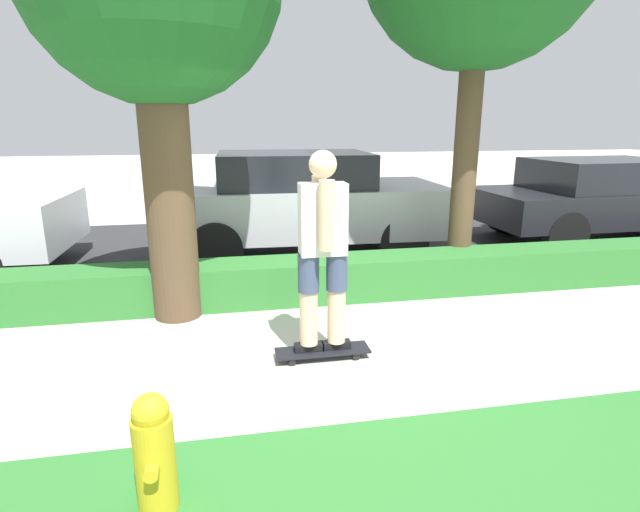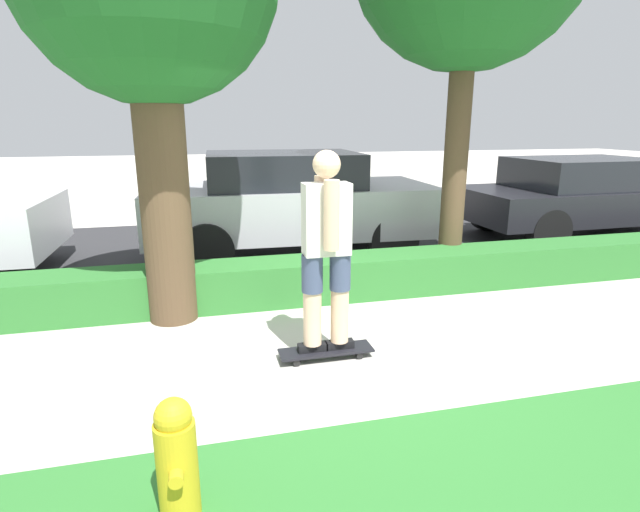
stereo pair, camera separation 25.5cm
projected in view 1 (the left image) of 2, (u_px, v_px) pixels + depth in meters
The scene contains 8 objects.
ground_plane at pixel (339, 358), 4.49m from camera, with size 60.00×60.00×0.00m, color #BCB7AD.
street_asphalt at pixel (284, 247), 8.47m from camera, with size 18.39×5.00×0.01m.
hedge_row at pixel (309, 279), 5.94m from camera, with size 18.39×0.60×0.49m.
skateboard at pixel (323, 351), 4.48m from camera, with size 0.85×0.24×0.08m.
skater_person at pixel (323, 248), 4.23m from camera, with size 0.51×0.45×1.76m.
parked_car_middle at pixel (300, 201), 7.81m from camera, with size 4.42×2.12×1.61m.
parked_car_rear at pixel (604, 197), 8.82m from camera, with size 4.54×2.00×1.43m.
fire_hydrant at pixel (154, 453), 2.66m from camera, with size 0.22×0.35×0.70m.
Camera 1 is at (-0.93, -3.99, 2.06)m, focal length 28.00 mm.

